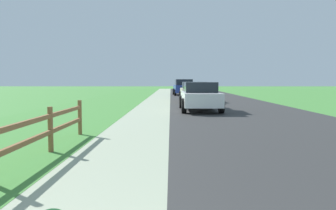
{
  "coord_description": "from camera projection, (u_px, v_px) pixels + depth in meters",
  "views": [
    {
      "loc": [
        0.04,
        -0.32,
        1.55
      ],
      "look_at": [
        -0.05,
        10.69,
        0.72
      ],
      "focal_mm": 35.33,
      "sensor_mm": 36.0,
      "label": 1
    }
  ],
  "objects": [
    {
      "name": "ground_plane",
      "position": [
        170.0,
        100.0,
        25.36
      ],
      "size": [
        120.0,
        120.0,
        0.0
      ],
      "primitive_type": "plane",
      "color": "#45883A"
    },
    {
      "name": "road_asphalt",
      "position": [
        212.0,
        99.0,
        27.33
      ],
      "size": [
        7.0,
        66.0,
        0.01
      ],
      "primitive_type": "cube",
      "color": "#313131",
      "rests_on": "ground"
    },
    {
      "name": "curb_concrete",
      "position": [
        134.0,
        99.0,
        27.38
      ],
      "size": [
        6.0,
        66.0,
        0.01
      ],
      "primitive_type": "cube",
      "color": "#9FAA8E",
      "rests_on": "ground"
    },
    {
      "name": "grass_verge",
      "position": [
        116.0,
        99.0,
        27.4
      ],
      "size": [
        5.0,
        66.0,
        0.0
      ],
      "primitive_type": "cube",
      "color": "#45883A",
      "rests_on": "ground"
    },
    {
      "name": "parked_suv_white",
      "position": [
        200.0,
        96.0,
        16.87
      ],
      "size": [
        2.01,
        4.69,
        1.45
      ],
      "color": "white",
      "rests_on": "ground"
    },
    {
      "name": "parked_car_beige",
      "position": [
        194.0,
        91.0,
        24.21
      ],
      "size": [
        2.14,
        4.88,
        1.44
      ],
      "color": "#C6B793",
      "rests_on": "ground"
    },
    {
      "name": "parked_car_blue",
      "position": [
        184.0,
        87.0,
        34.59
      ],
      "size": [
        2.3,
        4.53,
        1.65
      ],
      "color": "navy",
      "rests_on": "ground"
    }
  ]
}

